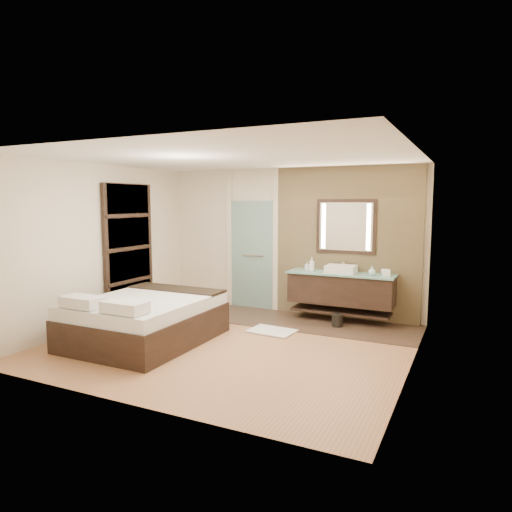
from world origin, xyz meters
The scene contains 15 objects.
floor centered at (0.00, 0.00, 0.00)m, with size 5.00×5.00×0.00m, color #9B6341.
tile_strip centered at (0.60, 1.60, 0.01)m, with size 3.80×1.30×0.01m, color #3C2D20.
stone_wall centered at (1.10, 2.21, 1.35)m, with size 2.60×0.08×2.70m, color tan.
vanity centered at (1.10, 1.92, 0.58)m, with size 1.85×0.55×0.88m.
mirror_unit centered at (1.10, 2.16, 1.65)m, with size 1.06×0.04×0.96m.
frosted_door centered at (-0.75, 2.20, 1.14)m, with size 1.10×0.12×2.70m.
shoji_partition centered at (-2.43, 0.60, 1.21)m, with size 0.06×1.20×2.40m.
bed centered at (-1.22, -0.47, 0.34)m, with size 1.69×2.11×0.81m.
bath_mat centered at (0.28, 0.81, 0.02)m, with size 0.72×0.50×0.02m, color silver.
waste_bin centered at (1.15, 1.54, 0.11)m, with size 0.18×0.18×0.22m, color black.
tissue_box centered at (1.86, 1.90, 0.92)m, with size 0.12×0.12×0.10m, color white.
soap_bottle_a centered at (0.59, 1.86, 0.99)m, with size 0.09×0.10×0.25m, color white.
soap_bottle_b centered at (0.48, 1.92, 0.94)m, with size 0.07×0.07×0.15m, color #B2B2B2.
soap_bottle_c centered at (1.63, 1.88, 0.94)m, with size 0.12×0.12×0.15m, color #B8E8E7.
cup centered at (1.82, 1.98, 0.91)m, with size 0.12×0.12×0.10m, color silver.
Camera 1 is at (3.14, -5.73, 2.08)m, focal length 32.00 mm.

